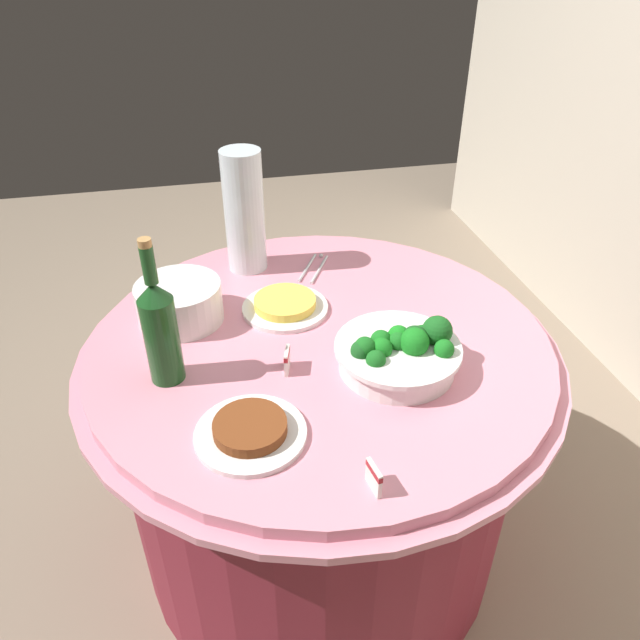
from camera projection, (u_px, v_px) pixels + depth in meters
name	position (u px, v px, depth m)	size (l,w,h in m)	color
ground_plane	(320.00, 532.00, 1.87)	(6.00, 6.00, 0.00)	gray
buffet_table	(320.00, 445.00, 1.66)	(1.16, 1.16, 0.74)	maroon
broccoli_bowl	(400.00, 352.00, 1.33)	(0.28, 0.28, 0.12)	white
plate_stack	(180.00, 302.00, 1.49)	(0.21, 0.21, 0.10)	white
wine_bottle	(160.00, 329.00, 1.25)	(0.07, 0.07, 0.34)	#18491C
decorative_fruit_vase	(245.00, 217.00, 1.65)	(0.11, 0.11, 0.34)	silver
serving_tongs	(314.00, 267.00, 1.73)	(0.16, 0.11, 0.01)	silver
food_plate_stir_fry	(250.00, 431.00, 1.17)	(0.22, 0.22, 0.04)	white
food_plate_fried_egg	(285.00, 305.00, 1.54)	(0.22, 0.22, 0.03)	white
label_placard_front	(374.00, 477.00, 1.05)	(0.05, 0.02, 0.05)	white
label_placard_mid	(287.00, 359.00, 1.33)	(0.05, 0.02, 0.05)	white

